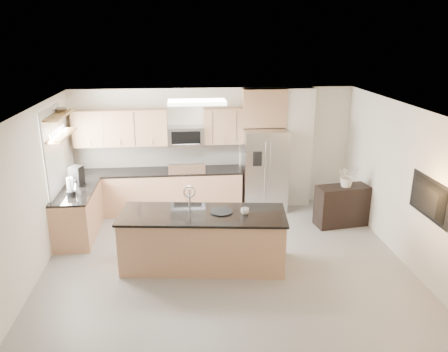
{
  "coord_description": "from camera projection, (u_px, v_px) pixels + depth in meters",
  "views": [
    {
      "loc": [
        -0.64,
        -5.96,
        3.73
      ],
      "look_at": [
        0.04,
        1.3,
        1.3
      ],
      "focal_mm": 35.0,
      "sensor_mm": 36.0,
      "label": 1
    }
  ],
  "objects": [
    {
      "name": "refrigerator",
      "position": [
        264.0,
        170.0,
        9.39
      ],
      "size": [
        0.92,
        0.78,
        1.78
      ],
      "color": "#ABABAD",
      "rests_on": "floor"
    },
    {
      "name": "back_counter",
      "position": [
        158.0,
        190.0,
        9.38
      ],
      "size": [
        3.55,
        0.66,
        1.44
      ],
      "color": "tan",
      "rests_on": "floor"
    },
    {
      "name": "microwave",
      "position": [
        186.0,
        136.0,
        9.17
      ],
      "size": [
        0.76,
        0.4,
        0.4
      ],
      "color": "#ABABAD",
      "rests_on": "upper_cabinets"
    },
    {
      "name": "blender",
      "position": [
        71.0,
        188.0,
        7.74
      ],
      "size": [
        0.15,
        0.15,
        0.36
      ],
      "color": "black",
      "rests_on": "left_counter"
    },
    {
      "name": "bowl",
      "position": [
        61.0,
        109.0,
        7.93
      ],
      "size": [
        0.43,
        0.43,
        0.08
      ],
      "primitive_type": "imported",
      "rotation": [
        0.0,
        0.0,
        0.36
      ],
      "color": "#ABABAD",
      "rests_on": "shelf_upper"
    },
    {
      "name": "island",
      "position": [
        203.0,
        239.0,
        7.19
      ],
      "size": [
        2.78,
        1.27,
        1.35
      ],
      "rotation": [
        0.0,
        0.0,
        -0.12
      ],
      "color": "tan",
      "rests_on": "floor"
    },
    {
      "name": "ceiling",
      "position": [
        230.0,
        117.0,
        6.05
      ],
      "size": [
        6.0,
        6.5,
        0.02
      ],
      "primitive_type": "cube",
      "color": "silver",
      "rests_on": "wall_back"
    },
    {
      "name": "flower_vase",
      "position": [
        348.0,
        170.0,
        8.49
      ],
      "size": [
        0.66,
        0.59,
        0.66
      ],
      "primitive_type": "imported",
      "rotation": [
        0.0,
        0.0,
        0.13
      ],
      "color": "silver",
      "rests_on": "credenza"
    },
    {
      "name": "kettle",
      "position": [
        76.0,
        187.0,
        7.94
      ],
      "size": [
        0.18,
        0.18,
        0.23
      ],
      "color": "#ABABAD",
      "rests_on": "left_counter"
    },
    {
      "name": "range",
      "position": [
        187.0,
        190.0,
        9.42
      ],
      "size": [
        0.76,
        0.64,
        1.14
      ],
      "color": "black",
      "rests_on": "floor"
    },
    {
      "name": "credenza",
      "position": [
        342.0,
        206.0,
        8.72
      ],
      "size": [
        1.08,
        0.57,
        0.82
      ],
      "primitive_type": "cube",
      "rotation": [
        0.0,
        0.0,
        0.15
      ],
      "color": "black",
      "rests_on": "floor"
    },
    {
      "name": "ceiling_fixture",
      "position": [
        197.0,
        102.0,
        7.53
      ],
      "size": [
        1.0,
        0.5,
        0.06
      ],
      "primitive_type": "cube",
      "color": "white",
      "rests_on": "ceiling"
    },
    {
      "name": "shelf_upper",
      "position": [
        58.0,
        115.0,
        7.72
      ],
      "size": [
        0.3,
        1.2,
        0.04
      ],
      "primitive_type": "cube",
      "color": "olive",
      "rests_on": "wall_left"
    },
    {
      "name": "wall_right",
      "position": [
        423.0,
        197.0,
        6.72
      ],
      "size": [
        0.02,
        6.5,
        2.6
      ],
      "primitive_type": "cube",
      "color": "silver",
      "rests_on": "floor"
    },
    {
      "name": "window",
      "position": [
        54.0,
        153.0,
        7.83
      ],
      "size": [
        0.04,
        1.15,
        1.65
      ],
      "color": "white",
      "rests_on": "wall_left"
    },
    {
      "name": "coffee_maker",
      "position": [
        77.0,
        176.0,
        8.29
      ],
      "size": [
        0.26,
        0.29,
        0.38
      ],
      "color": "black",
      "rests_on": "left_counter"
    },
    {
      "name": "wall_left",
      "position": [
        19.0,
        211.0,
        6.19
      ],
      "size": [
        0.02,
        6.5,
        2.6
      ],
      "primitive_type": "cube",
      "color": "silver",
      "rests_on": "floor"
    },
    {
      "name": "shelf_lower",
      "position": [
        61.0,
        135.0,
        7.84
      ],
      "size": [
        0.3,
        1.2,
        0.04
      ],
      "primitive_type": "cube",
      "color": "olive",
      "rests_on": "wall_left"
    },
    {
      "name": "television",
      "position": [
        424.0,
        199.0,
        6.51
      ],
      "size": [
        0.14,
        1.08,
        0.62
      ],
      "primitive_type": "imported",
      "rotation": [
        0.0,
        0.0,
        1.57
      ],
      "color": "black",
      "rests_on": "wall_right"
    },
    {
      "name": "wall_back",
      "position": [
        214.0,
        148.0,
        9.53
      ],
      "size": [
        6.0,
        0.02,
        2.6
      ],
      "primitive_type": "cube",
      "color": "silver",
      "rests_on": "floor"
    },
    {
      "name": "platter",
      "position": [
        221.0,
        212.0,
        7.09
      ],
      "size": [
        0.49,
        0.49,
        0.02
      ],
      "primitive_type": "cylinder",
      "rotation": [
        0.0,
        0.0,
        0.41
      ],
      "color": "black",
      "rests_on": "island"
    },
    {
      "name": "floor",
      "position": [
        229.0,
        280.0,
        6.87
      ],
      "size": [
        6.5,
        6.5,
        0.0
      ],
      "primitive_type": "plane",
      "color": "gray",
      "rests_on": "ground"
    },
    {
      "name": "cup",
      "position": [
        245.0,
        211.0,
        6.99
      ],
      "size": [
        0.18,
        0.18,
        0.11
      ],
      "primitive_type": "imported",
      "rotation": [
        0.0,
        0.0,
        -0.43
      ],
      "color": "silver",
      "rests_on": "island"
    },
    {
      "name": "partition_column",
      "position": [
        297.0,
        148.0,
        9.55
      ],
      "size": [
        0.6,
        0.3,
        2.6
      ],
      "primitive_type": "cube",
      "color": "silver",
      "rests_on": "floor"
    },
    {
      "name": "left_counter",
      "position": [
        78.0,
        213.0,
        8.23
      ],
      "size": [
        0.66,
        1.5,
        0.92
      ],
      "color": "tan",
      "rests_on": "floor"
    },
    {
      "name": "upper_cabinets",
      "position": [
        152.0,
        127.0,
        9.09
      ],
      "size": [
        3.5,
        0.33,
        0.75
      ],
      "color": "tan",
      "rests_on": "wall_back"
    }
  ]
}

